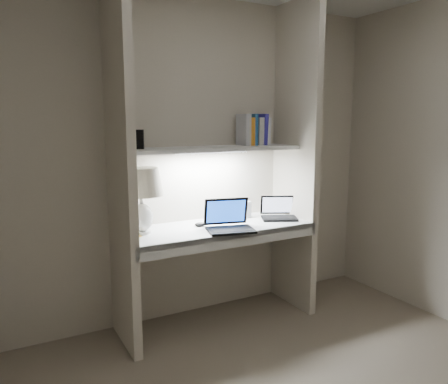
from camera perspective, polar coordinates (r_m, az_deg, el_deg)
back_wall at (r=3.50m, az=-2.97°, el=4.18°), size 3.20×0.01×2.50m
alcove_panel_left at (r=2.99m, az=-13.38°, el=3.06°), size 0.06×0.55×2.50m
alcove_panel_right at (r=3.65m, az=9.34°, el=4.28°), size 0.06×0.55×2.50m
desk at (r=3.35m, az=-0.86°, el=-4.75°), size 1.40×0.55×0.04m
desk_apron at (r=3.13m, az=1.35°, el=-6.30°), size 1.46×0.03×0.10m
shelf at (r=3.34m, az=-1.65°, el=5.65°), size 1.40×0.36×0.03m
strip_light at (r=3.34m, az=-1.65°, el=5.28°), size 0.60×0.04×0.02m
table_lamp at (r=3.10m, az=-10.81°, el=0.32°), size 0.32×0.32×0.47m
laptop_main at (r=3.21m, az=0.64°, el=-4.05°), size 0.39×0.36×0.22m
laptop_netbook at (r=3.61m, az=7.14°, el=-2.78°), size 0.36×0.34×0.18m
speaker at (r=3.60m, az=2.68°, el=-2.31°), size 0.11×0.08×0.14m
mouse at (r=3.32m, az=-3.13°, el=-4.25°), size 0.10×0.07×0.03m
cable_coil at (r=3.53m, az=2.15°, el=-3.55°), size 0.11×0.11×0.01m
sticky_note at (r=3.10m, az=-11.40°, el=-5.68°), size 0.07×0.07×0.00m
book_row at (r=3.58m, az=3.84°, el=8.03°), size 0.24×0.17×0.25m
shelf_box at (r=3.15m, az=-11.17°, el=6.76°), size 0.09×0.08×0.13m
shelf_gadget at (r=3.17m, az=-12.38°, el=5.96°), size 0.11×0.09×0.05m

